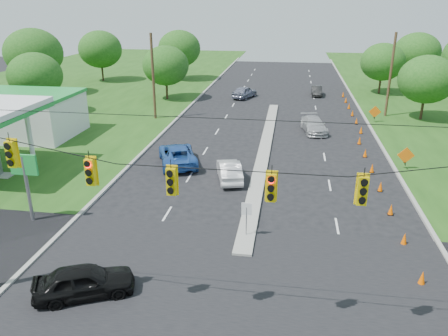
% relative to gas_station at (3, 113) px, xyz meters
% --- Properties ---
extents(ground, '(160.00, 160.00, 0.00)m').
position_rel_gas_station_xyz_m(ground, '(23.64, -20.24, -2.58)').
color(ground, black).
rests_on(ground, ground).
extents(cross_street, '(160.00, 14.00, 0.02)m').
position_rel_gas_station_xyz_m(cross_street, '(23.64, -20.24, -2.58)').
color(cross_street, black).
rests_on(cross_street, ground).
extents(curb_left, '(0.25, 110.00, 0.16)m').
position_rel_gas_station_xyz_m(curb_left, '(13.54, 9.76, -2.58)').
color(curb_left, gray).
rests_on(curb_left, ground).
extents(curb_right, '(0.25, 110.00, 0.16)m').
position_rel_gas_station_xyz_m(curb_right, '(33.74, 9.76, -2.58)').
color(curb_right, gray).
rests_on(curb_right, ground).
extents(median, '(1.00, 34.00, 0.18)m').
position_rel_gas_station_xyz_m(median, '(23.64, 0.76, -2.58)').
color(median, gray).
rests_on(median, ground).
extents(median_sign, '(0.55, 0.06, 2.05)m').
position_rel_gas_station_xyz_m(median_sign, '(23.64, -14.24, -1.11)').
color(median_sign, gray).
rests_on(median_sign, ground).
extents(signal_span, '(25.60, 0.32, 9.00)m').
position_rel_gas_station_xyz_m(signal_span, '(23.59, -21.24, 2.40)').
color(signal_span, '#422D1C').
rests_on(signal_span, ground).
extents(utility_pole_far_left, '(0.28, 0.28, 9.00)m').
position_rel_gas_station_xyz_m(utility_pole_far_left, '(11.14, 9.76, 1.92)').
color(utility_pole_far_left, '#422D1C').
rests_on(utility_pole_far_left, ground).
extents(utility_pole_far_right, '(0.28, 0.28, 9.00)m').
position_rel_gas_station_xyz_m(utility_pole_far_right, '(36.14, 14.76, 1.92)').
color(utility_pole_far_right, '#422D1C').
rests_on(utility_pole_far_right, ground).
extents(gas_station, '(18.40, 19.70, 5.20)m').
position_rel_gas_station_xyz_m(gas_station, '(0.00, 0.00, 0.00)').
color(gas_station, white).
rests_on(gas_station, ground).
extents(cone_0, '(0.32, 0.32, 0.70)m').
position_rel_gas_station_xyz_m(cone_0, '(31.93, -17.24, -2.23)').
color(cone_0, '#FF5D00').
rests_on(cone_0, ground).
extents(cone_1, '(0.32, 0.32, 0.70)m').
position_rel_gas_station_xyz_m(cone_1, '(31.93, -13.74, -2.23)').
color(cone_1, '#FF5D00').
rests_on(cone_1, ground).
extents(cone_2, '(0.32, 0.32, 0.70)m').
position_rel_gas_station_xyz_m(cone_2, '(31.93, -10.24, -2.23)').
color(cone_2, '#FF5D00').
rests_on(cone_2, ground).
extents(cone_3, '(0.32, 0.32, 0.70)m').
position_rel_gas_station_xyz_m(cone_3, '(31.93, -6.74, -2.23)').
color(cone_3, '#FF5D00').
rests_on(cone_3, ground).
extents(cone_4, '(0.32, 0.32, 0.70)m').
position_rel_gas_station_xyz_m(cone_4, '(31.93, -3.24, -2.23)').
color(cone_4, '#FF5D00').
rests_on(cone_4, ground).
extents(cone_5, '(0.32, 0.32, 0.70)m').
position_rel_gas_station_xyz_m(cone_5, '(31.93, 0.26, -2.23)').
color(cone_5, '#FF5D00').
rests_on(cone_5, ground).
extents(cone_6, '(0.32, 0.32, 0.70)m').
position_rel_gas_station_xyz_m(cone_6, '(31.93, 3.76, -2.23)').
color(cone_6, '#FF5D00').
rests_on(cone_6, ground).
extents(cone_7, '(0.32, 0.32, 0.70)m').
position_rel_gas_station_xyz_m(cone_7, '(32.53, 7.26, -2.23)').
color(cone_7, '#FF5D00').
rests_on(cone_7, ground).
extents(cone_8, '(0.32, 0.32, 0.70)m').
position_rel_gas_station_xyz_m(cone_8, '(32.53, 10.76, -2.23)').
color(cone_8, '#FF5D00').
rests_on(cone_8, ground).
extents(cone_9, '(0.32, 0.32, 0.70)m').
position_rel_gas_station_xyz_m(cone_9, '(32.53, 14.26, -2.23)').
color(cone_9, '#FF5D00').
rests_on(cone_9, ground).
extents(cone_10, '(0.32, 0.32, 0.70)m').
position_rel_gas_station_xyz_m(cone_10, '(32.53, 17.76, -2.23)').
color(cone_10, '#FF5D00').
rests_on(cone_10, ground).
extents(cone_11, '(0.32, 0.32, 0.70)m').
position_rel_gas_station_xyz_m(cone_11, '(32.53, 21.26, -2.23)').
color(cone_11, '#FF5D00').
rests_on(cone_11, ground).
extents(cone_12, '(0.32, 0.32, 0.70)m').
position_rel_gas_station_xyz_m(cone_12, '(32.53, 24.76, -2.23)').
color(cone_12, '#FF5D00').
rests_on(cone_12, ground).
extents(work_sign_1, '(1.27, 0.58, 1.37)m').
position_rel_gas_station_xyz_m(work_sign_1, '(34.44, -2.24, -1.48)').
color(work_sign_1, black).
rests_on(work_sign_1, ground).
extents(work_sign_2, '(1.27, 0.58, 1.37)m').
position_rel_gas_station_xyz_m(work_sign_2, '(34.44, 11.76, -1.48)').
color(work_sign_2, black).
rests_on(work_sign_2, ground).
extents(tree_2, '(5.88, 5.88, 6.86)m').
position_rel_gas_station_xyz_m(tree_2, '(-2.36, 9.76, 1.76)').
color(tree_2, black).
rests_on(tree_2, ground).
extents(tree_3, '(7.56, 7.56, 8.82)m').
position_rel_gas_station_xyz_m(tree_3, '(-8.36, 19.76, 3.00)').
color(tree_3, black).
rests_on(tree_3, ground).
extents(tree_4, '(6.72, 6.72, 7.84)m').
position_rel_gas_station_xyz_m(tree_4, '(-4.36, 31.76, 2.38)').
color(tree_4, black).
rests_on(tree_4, ground).
extents(tree_5, '(5.88, 5.88, 6.86)m').
position_rel_gas_station_xyz_m(tree_5, '(9.64, 19.76, 1.76)').
color(tree_5, black).
rests_on(tree_5, ground).
extents(tree_6, '(6.72, 6.72, 7.84)m').
position_rel_gas_station_xyz_m(tree_6, '(7.64, 34.76, 2.38)').
color(tree_6, black).
rests_on(tree_6, ground).
extents(tree_9, '(5.88, 5.88, 6.86)m').
position_rel_gas_station_xyz_m(tree_9, '(39.64, 13.76, 1.76)').
color(tree_9, black).
rests_on(tree_9, ground).
extents(tree_11, '(6.72, 6.72, 7.84)m').
position_rel_gas_station_xyz_m(tree_11, '(43.64, 34.76, 2.38)').
color(tree_11, black).
rests_on(tree_11, ground).
extents(tree_12, '(5.88, 5.88, 6.86)m').
position_rel_gas_station_xyz_m(tree_12, '(37.64, 27.76, 1.76)').
color(tree_12, black).
rests_on(tree_12, ground).
extents(black_sedan, '(4.57, 3.31, 1.45)m').
position_rel_gas_station_xyz_m(black_sedan, '(17.28, -20.30, -1.85)').
color(black_sedan, black).
rests_on(black_sedan, ground).
extents(white_sedan, '(2.55, 4.55, 1.42)m').
position_rel_gas_station_xyz_m(white_sedan, '(21.57, -6.27, -1.87)').
color(white_sedan, silver).
rests_on(white_sedan, ground).
extents(blue_pickup, '(4.47, 6.24, 1.58)m').
position_rel_gas_station_xyz_m(blue_pickup, '(17.11, -3.69, -1.79)').
color(blue_pickup, '#2554A6').
rests_on(blue_pickup, ground).
extents(silver_car_far, '(2.88, 5.22, 1.43)m').
position_rel_gas_station_xyz_m(silver_car_far, '(27.97, 7.13, -1.86)').
color(silver_car_far, '#A2A3A6').
rests_on(silver_car_far, ground).
extents(silver_car_oncoming, '(3.35, 4.93, 1.56)m').
position_rel_gas_station_xyz_m(silver_car_oncoming, '(19.53, 22.21, -1.80)').
color(silver_car_oncoming, slate).
rests_on(silver_car_oncoming, ground).
extents(dark_car_receding, '(1.38, 3.86, 1.27)m').
position_rel_gas_station_xyz_m(dark_car_receding, '(29.04, 25.23, -1.94)').
color(dark_car_receding, black).
rests_on(dark_car_receding, ground).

